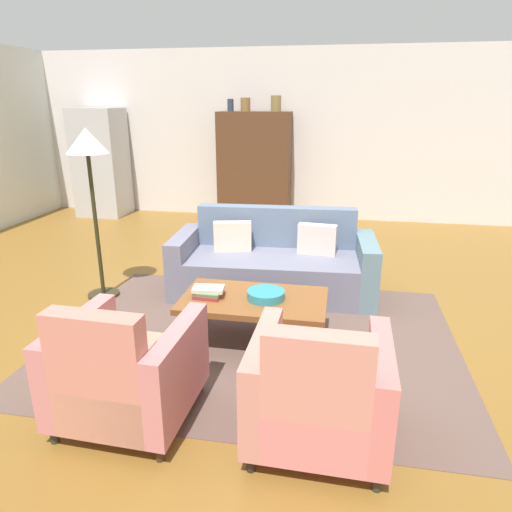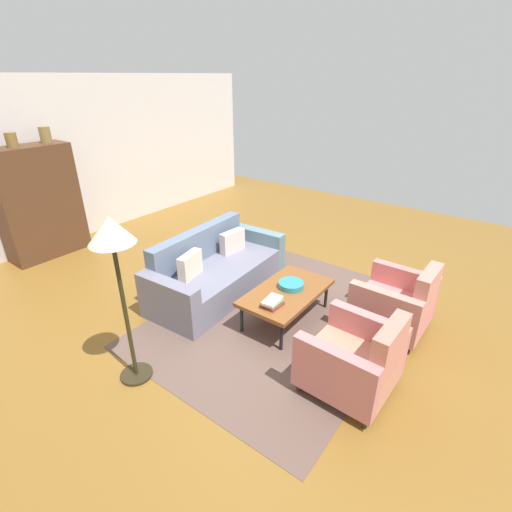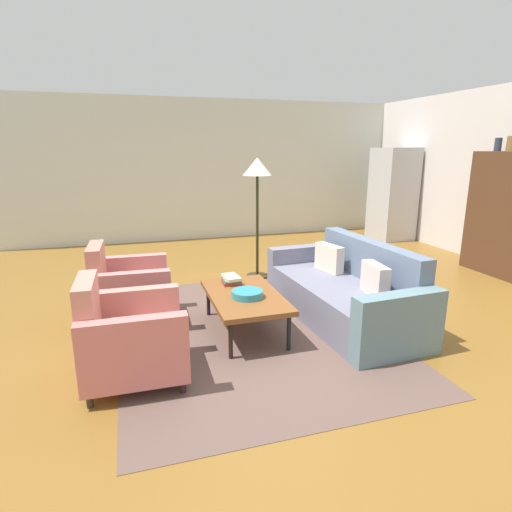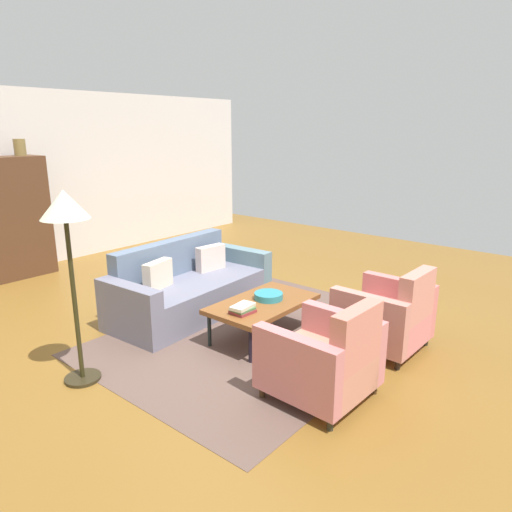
% 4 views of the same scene
% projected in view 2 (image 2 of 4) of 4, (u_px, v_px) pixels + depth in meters
% --- Properties ---
extents(ground_plane, '(11.03, 11.03, 0.00)m').
position_uv_depth(ground_plane, '(252.00, 311.00, 4.86)').
color(ground_plane, brown).
extents(wall_back, '(9.20, 0.12, 2.80)m').
position_uv_depth(wall_back, '(61.00, 162.00, 6.50)').
color(wall_back, silver).
rests_on(wall_back, ground).
extents(area_rug, '(3.40, 2.60, 0.01)m').
position_uv_depth(area_rug, '(282.00, 317.00, 4.74)').
color(area_rug, brown).
rests_on(area_rug, ground).
extents(couch, '(2.15, 1.02, 0.86)m').
position_uv_depth(couch, '(214.00, 272.00, 5.23)').
color(couch, slate).
rests_on(couch, ground).
extents(coffee_table, '(1.20, 0.70, 0.41)m').
position_uv_depth(coffee_table, '(286.00, 293.00, 4.56)').
color(coffee_table, black).
rests_on(coffee_table, ground).
extents(armchair_left, '(0.83, 0.83, 0.88)m').
position_uv_depth(armchair_left, '(357.00, 362.00, 3.51)').
color(armchair_left, '#3D2918').
rests_on(armchair_left, ground).
extents(armchair_right, '(0.81, 0.81, 0.88)m').
position_uv_depth(armchair_right, '(398.00, 305.00, 4.37)').
color(armchair_right, '#2F2523').
rests_on(armchair_right, ground).
extents(fruit_bowl, '(0.31, 0.31, 0.07)m').
position_uv_depth(fruit_bowl, '(291.00, 285.00, 4.60)').
color(fruit_bowl, teal).
rests_on(fruit_bowl, coffee_table).
extents(book_stack, '(0.27, 0.20, 0.09)m').
position_uv_depth(book_stack, '(272.00, 302.00, 4.23)').
color(book_stack, maroon).
rests_on(book_stack, coffee_table).
extents(cabinet, '(1.20, 0.51, 1.80)m').
position_uv_depth(cabinet, '(39.00, 203.00, 6.05)').
color(cabinet, '#50311D').
rests_on(cabinet, ground).
extents(vase_round, '(0.16, 0.16, 0.21)m').
position_uv_depth(vase_round, '(11.00, 140.00, 5.50)').
color(vase_round, olive).
rests_on(vase_round, cabinet).
extents(vase_small, '(0.17, 0.17, 0.24)m').
position_uv_depth(vase_small, '(45.00, 135.00, 5.85)').
color(vase_small, olive).
rests_on(vase_small, cabinet).
extents(floor_lamp, '(0.40, 0.40, 1.72)m').
position_uv_depth(floor_lamp, '(113.00, 247.00, 3.19)').
color(floor_lamp, '#2E2716').
rests_on(floor_lamp, ground).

